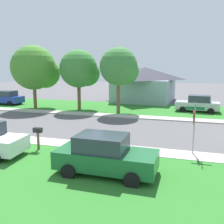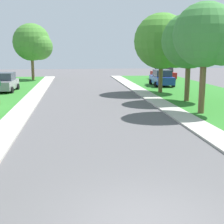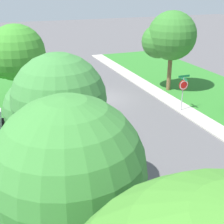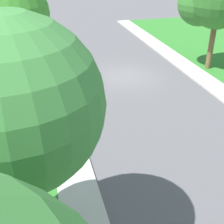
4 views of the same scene
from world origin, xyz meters
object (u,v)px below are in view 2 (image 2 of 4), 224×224
at_px(tree_across_left, 209,37).
at_px(car_grey_near_corner, 5,83).
at_px(tree_sidewalk_near, 165,43).
at_px(tree_sidewalk_mid, 34,43).
at_px(car_blue_behind_trees, 162,78).
at_px(tree_corner_large, 193,43).
at_px(car_red_driveway_right, 163,73).

bearing_deg(tree_across_left, car_grey_near_corner, 138.76).
bearing_deg(tree_sidewalk_near, tree_sidewalk_mid, 132.32).
relative_size(tree_across_left, tree_sidewalk_mid, 0.92).
xyz_separation_m(car_blue_behind_trees, tree_across_left, (-1.53, -15.01, 3.64)).
xyz_separation_m(car_blue_behind_trees, tree_sidewalk_near, (-1.30, -5.39, 3.50)).
bearing_deg(tree_corner_large, car_red_driveway_right, 80.69).
bearing_deg(tree_sidewalk_near, car_grey_near_corner, 169.50).
relative_size(car_blue_behind_trees, tree_sidewalk_near, 0.63).
height_order(car_grey_near_corner, car_red_driveway_right, same).
relative_size(car_red_driveway_right, tree_across_left, 0.69).
xyz_separation_m(car_blue_behind_trees, tree_sidewalk_mid, (-14.04, 8.59, 3.72)).
bearing_deg(tree_corner_large, car_grey_near_corner, 152.54).
xyz_separation_m(car_grey_near_corner, tree_sidewalk_mid, (1.45, 11.36, 3.72)).
bearing_deg(car_grey_near_corner, tree_across_left, -41.24).
xyz_separation_m(car_grey_near_corner, tree_corner_large, (14.75, -7.66, 3.41)).
relative_size(car_red_driveway_right, tree_sidewalk_near, 0.65).
distance_m(car_red_driveway_right, tree_sidewalk_near, 12.98).
height_order(car_blue_behind_trees, tree_corner_large, tree_corner_large).
bearing_deg(tree_corner_large, tree_across_left, -99.72).
bearing_deg(tree_corner_large, tree_sidewalk_mid, 124.96).
xyz_separation_m(car_red_driveway_right, car_blue_behind_trees, (-2.06, -6.65, 0.00)).
bearing_deg(car_blue_behind_trees, car_red_driveway_right, 72.81).
distance_m(car_grey_near_corner, car_red_driveway_right, 19.91).
distance_m(tree_across_left, tree_sidewalk_mid, 26.71).
relative_size(car_blue_behind_trees, tree_sidewalk_mid, 0.62).
xyz_separation_m(tree_across_left, tree_sidewalk_near, (0.22, 9.61, -0.13)).
xyz_separation_m(car_grey_near_corner, tree_sidewalk_near, (14.19, -2.63, 3.50)).
bearing_deg(car_red_driveway_right, car_blue_behind_trees, -107.19).
bearing_deg(tree_sidewalk_mid, car_red_driveway_right, -6.89).
relative_size(car_red_driveway_right, tree_corner_large, 0.70).
height_order(car_grey_near_corner, tree_sidewalk_mid, tree_sidewalk_mid).
bearing_deg(tree_corner_large, car_blue_behind_trees, 85.93).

